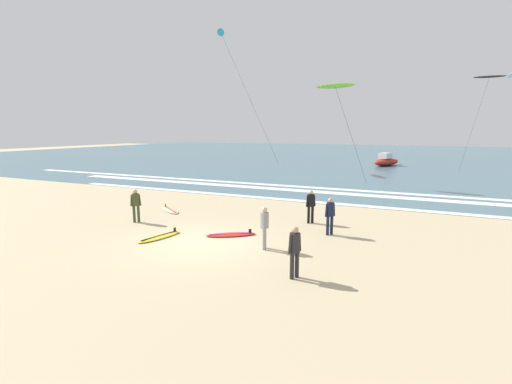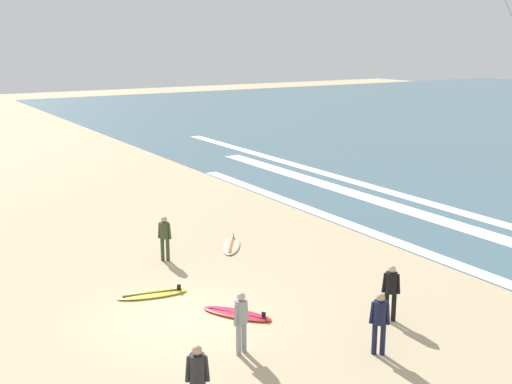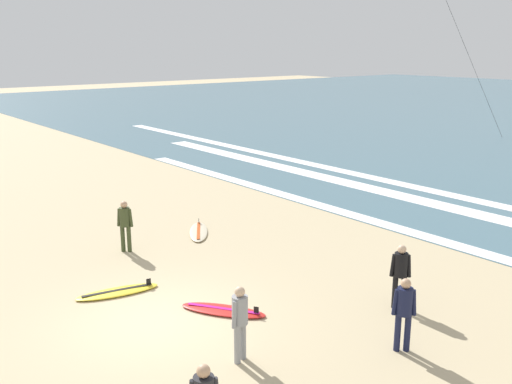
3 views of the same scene
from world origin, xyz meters
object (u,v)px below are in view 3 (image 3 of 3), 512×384
object	(u,v)px
surfer_background_far	(240,317)
surfboard_right_spare	(118,292)
surfer_left_far	(125,222)
surfboard_left_pile	(223,310)
surfer_right_near	(404,308)
surfboard_near_water	(199,232)
surfer_mid_group	(400,271)

from	to	relation	value
surfer_background_far	surfboard_right_spare	size ratio (longest dim) A/B	0.73
surfer_left_far	surfboard_left_pile	world-z (taller)	surfer_left_far
surfer_left_far	surfboard_left_pile	bearing A→B (deg)	-1.30
surfboard_right_spare	surfboard_left_pile	bearing A→B (deg)	30.05
surfer_background_far	surfer_left_far	world-z (taller)	same
surfer_right_near	surfboard_near_water	distance (m)	9.17
surfboard_near_water	surfer_right_near	bearing A→B (deg)	-6.28
surfboard_right_spare	surfboard_left_pile	distance (m)	2.95
surfer_mid_group	surfer_right_near	bearing A→B (deg)	-50.97
surfboard_right_spare	surfer_left_far	bearing A→B (deg)	149.05
surfboard_near_water	surfer_mid_group	bearing A→B (deg)	4.26
surfer_mid_group	surfboard_right_spare	bearing A→B (deg)	-135.89
surfer_mid_group	surfer_left_far	bearing A→B (deg)	-156.89
surfboard_near_water	surfboard_left_pile	bearing A→B (deg)	-28.01
surfboard_right_spare	surfboard_left_pile	world-z (taller)	same
surfer_background_far	surfboard_left_pile	bearing A→B (deg)	152.84
surfer_left_far	surfboard_left_pile	distance (m)	5.30
surfboard_near_water	surfboard_right_spare	bearing A→B (deg)	-57.38
surfboard_near_water	surfboard_left_pile	world-z (taller)	same
surfer_mid_group	surfboard_right_spare	size ratio (longest dim) A/B	0.73
surfer_right_near	surfer_background_far	world-z (taller)	same
surfer_left_far	surfer_background_far	bearing A→B (deg)	-8.90
surfboard_right_spare	surfer_mid_group	bearing A→B (deg)	44.11
surfer_background_far	surfboard_right_spare	world-z (taller)	surfer_background_far
surfer_background_far	surfboard_near_water	bearing A→B (deg)	152.22
surfer_mid_group	surfboard_near_water	size ratio (longest dim) A/B	0.77
surfer_mid_group	surfboard_near_water	xyz separation A→B (m)	(-7.79, -0.58, -0.91)
surfer_mid_group	surfboard_left_pile	distance (m)	4.31
surfer_mid_group	surfboard_near_water	bearing A→B (deg)	-175.74
surfboard_near_water	surfer_left_far	bearing A→B (deg)	-88.06
surfer_right_near	surfer_background_far	xyz separation A→B (m)	(-1.80, -2.83, 0.00)
surfer_right_near	surfboard_left_pile	distance (m)	4.28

